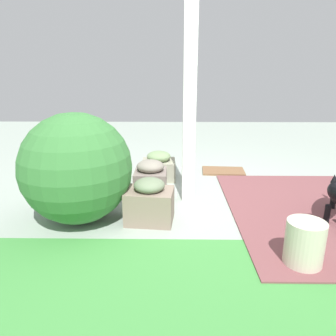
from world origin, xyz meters
The scene contains 11 objects.
ground_plane centered at (0.00, 0.00, 0.00)m, with size 12.00×12.00×0.00m, color #97A599.
brick_path centered at (-1.19, 0.41, 0.01)m, with size 1.80×2.40×0.02m, color brown.
porch_pillar centered at (0.16, 0.03, 1.18)m, with size 0.14×0.14×2.35m, color white.
stone_planter_nearest centered at (0.53, -0.69, 0.18)m, with size 0.46×0.41×0.40m.
stone_planter_near centered at (0.60, -0.01, 0.21)m, with size 0.37×0.41×0.46m.
stone_planter_mid centered at (0.57, 0.63, 0.21)m, with size 0.49×0.40×0.45m.
round_shrub centered at (1.27, 0.60, 0.54)m, with size 1.08×1.08×1.08m, color #377637.
terracotta_pot_spiky centered at (1.15, -0.88, 0.25)m, with size 0.24×0.24×0.53m.
terracotta_pot_tall centered at (1.55, -0.32, 0.24)m, with size 0.31×0.31×0.66m.
ceramic_urn centered at (-0.67, 1.37, 0.18)m, with size 0.29×0.29×0.37m, color beige.
doormat centered at (-0.42, -1.02, 0.01)m, with size 0.62×0.39×0.03m, color brown.
Camera 1 is at (0.34, 3.52, 1.44)m, focal length 33.76 mm.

